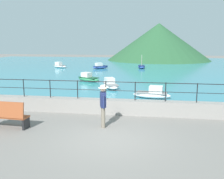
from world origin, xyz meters
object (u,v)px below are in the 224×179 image
(person_walking, at_px, (103,104))
(boat_1, at_px, (142,67))
(boat_0, at_px, (110,85))
(boat_3, at_px, (88,78))
(boat_6, at_px, (153,94))
(boat_7, at_px, (100,67))
(bench_main, at_px, (6,115))
(boat_5, at_px, (60,66))

(person_walking, relative_size, boat_1, 0.73)
(boat_0, bearing_deg, boat_3, 128.77)
(boat_6, height_order, boat_7, same)
(bench_main, bearing_deg, boat_3, 88.52)
(boat_6, bearing_deg, person_walking, -110.21)
(bench_main, distance_m, boat_7, 22.89)
(boat_5, bearing_deg, boat_1, 5.36)
(boat_3, relative_size, boat_7, 1.08)
(boat_1, bearing_deg, boat_5, -174.64)
(bench_main, height_order, boat_5, bench_main)
(boat_6, xyz_separation_m, boat_7, (-6.63, 16.63, 0.00))
(person_walking, height_order, boat_5, person_walking)
(person_walking, distance_m, boat_3, 12.07)
(boat_5, height_order, boat_6, same)
(boat_6, bearing_deg, boat_0, 136.53)
(boat_3, bearing_deg, boat_7, 95.78)
(boat_6, relative_size, boat_7, 1.06)
(boat_0, bearing_deg, boat_5, 123.11)
(boat_0, relative_size, boat_7, 1.09)
(boat_0, relative_size, boat_1, 1.03)
(bench_main, height_order, boat_6, bench_main)
(boat_3, height_order, boat_6, same)
(boat_3, bearing_deg, person_walking, -73.05)
(boat_0, distance_m, boat_5, 16.81)
(boat_0, relative_size, boat_6, 1.03)
(boat_0, height_order, boat_5, same)
(boat_1, height_order, boat_6, boat_1)
(person_walking, relative_size, boat_6, 0.73)
(boat_3, distance_m, boat_7, 10.68)
(boat_3, bearing_deg, bench_main, -91.48)
(bench_main, bearing_deg, boat_7, 91.90)
(boat_1, xyz_separation_m, boat_3, (-4.24, -12.04, 0.07))
(bench_main, xyz_separation_m, boat_3, (0.32, 12.24, -0.23))
(boat_5, bearing_deg, bench_main, -74.61)
(boat_3, relative_size, boat_5, 1.00)
(person_walking, xyz_separation_m, boat_6, (2.04, 5.54, -0.65))
(person_walking, height_order, boat_3, person_walking)
(boat_3, distance_m, boat_6, 8.17)
(boat_5, xyz_separation_m, boat_7, (5.64, -0.38, 0.00))
(boat_5, xyz_separation_m, boat_6, (12.27, -17.01, 0.00))
(boat_1, relative_size, boat_6, 0.99)
(boat_3, distance_m, boat_5, 12.90)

